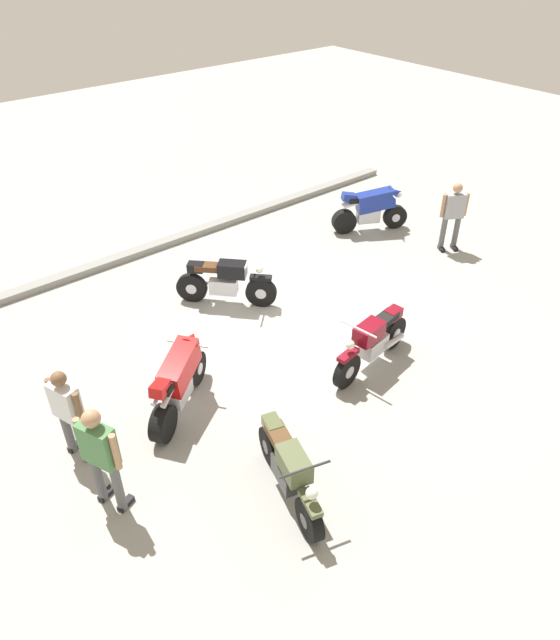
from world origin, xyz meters
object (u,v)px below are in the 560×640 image
(motorcycle_maroon_cruiser, at_px, (373,342))
(motorcycle_red_sportbike, at_px, (179,380))
(motorcycle_olive_vintage, at_px, (289,470))
(person_in_white_shirt, at_px, (68,410))
(person_in_gray_shirt, at_px, (453,213))
(person_in_green_shirt, at_px, (100,453))
(motorcycle_blue_sportbike, at_px, (371,208))
(motorcycle_black_cruiser, at_px, (225,282))

(motorcycle_maroon_cruiser, xyz_separation_m, motorcycle_red_sportbike, (-3.20, 1.22, 0.07))
(motorcycle_maroon_cruiser, bearing_deg, motorcycle_olive_vintage, 13.75)
(motorcycle_maroon_cruiser, xyz_separation_m, person_in_white_shirt, (-4.92, 1.33, 0.39))
(motorcycle_maroon_cruiser, xyz_separation_m, person_in_gray_shirt, (4.62, 1.84, 0.42))
(person_in_green_shirt, bearing_deg, person_in_white_shirt, 66.66)
(motorcycle_maroon_cruiser, relative_size, motorcycle_olive_vintage, 1.09)
(motorcycle_maroon_cruiser, bearing_deg, person_in_green_shirt, -10.89)
(motorcycle_red_sportbike, height_order, motorcycle_blue_sportbike, same)
(motorcycle_maroon_cruiser, distance_m, person_in_green_shirt, 4.96)
(person_in_gray_shirt, bearing_deg, motorcycle_maroon_cruiser, -37.97)
(motorcycle_blue_sportbike, distance_m, person_in_white_shirt, 9.14)
(person_in_gray_shirt, bearing_deg, motorcycle_olive_vintage, -37.74)
(motorcycle_blue_sportbike, relative_size, person_in_gray_shirt, 1.10)
(motorcycle_blue_sportbike, xyz_separation_m, person_in_white_shirt, (-8.81, -2.39, 0.32))
(motorcycle_black_cruiser, distance_m, person_in_green_shirt, 5.15)
(motorcycle_maroon_cruiser, xyz_separation_m, motorcycle_olive_vintage, (-2.95, -1.21, -0.03))
(motorcycle_black_cruiser, height_order, person_in_gray_shirt, person_in_gray_shirt)
(motorcycle_blue_sportbike, bearing_deg, person_in_green_shirt, -130.62)
(motorcycle_black_cruiser, bearing_deg, person_in_white_shirt, -107.65)
(motorcycle_blue_sportbike, distance_m, person_in_green_shirt, 9.52)
(person_in_gray_shirt, height_order, person_in_white_shirt, person_in_gray_shirt)
(motorcycle_olive_vintage, xyz_separation_m, person_in_green_shirt, (-1.99, 1.41, 0.54))
(motorcycle_red_sportbike, distance_m, motorcycle_black_cruiser, 3.13)
(motorcycle_blue_sportbike, relative_size, person_in_white_shirt, 1.12)
(motorcycle_olive_vintage, bearing_deg, person_in_gray_shirt, 128.86)
(motorcycle_maroon_cruiser, distance_m, motorcycle_olive_vintage, 3.19)
(motorcycle_red_sportbike, distance_m, person_in_white_shirt, 1.75)
(motorcycle_black_cruiser, bearing_deg, person_in_gray_shirt, 31.83)
(person_in_gray_shirt, xyz_separation_m, person_in_white_shirt, (-9.54, -0.51, -0.03))
(motorcycle_olive_vintage, distance_m, person_in_gray_shirt, 8.18)
(motorcycle_maroon_cruiser, bearing_deg, motorcycle_red_sportbike, -29.50)
(motorcycle_black_cruiser, xyz_separation_m, person_in_green_shirt, (-4.08, -3.09, 0.50))
(motorcycle_olive_vintage, height_order, person_in_green_shirt, person_in_green_shirt)
(motorcycle_maroon_cruiser, relative_size, person_in_green_shirt, 1.18)
(motorcycle_maroon_cruiser, height_order, motorcycle_black_cruiser, same)
(motorcycle_blue_sportbike, height_order, person_in_green_shirt, person_in_green_shirt)
(person_in_gray_shirt, bearing_deg, motorcycle_red_sportbike, -55.17)
(person_in_green_shirt, bearing_deg, motorcycle_olive_vintage, -57.74)
(motorcycle_black_cruiser, height_order, person_in_white_shirt, person_in_white_shirt)
(motorcycle_red_sportbike, bearing_deg, motorcycle_maroon_cruiser, -56.82)
(motorcycle_red_sportbike, height_order, person_in_gray_shirt, person_in_gray_shirt)
(motorcycle_black_cruiser, bearing_deg, person_in_green_shirt, -96.25)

